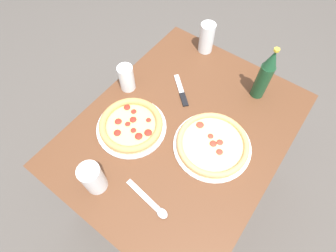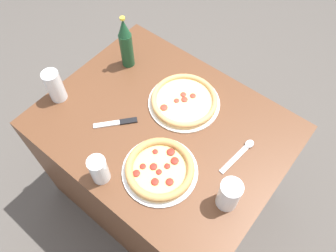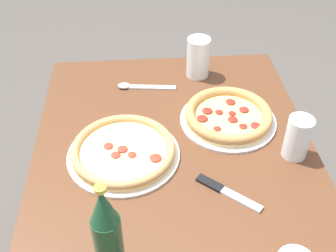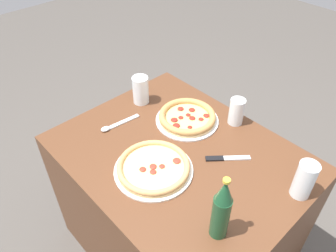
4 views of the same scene
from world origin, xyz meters
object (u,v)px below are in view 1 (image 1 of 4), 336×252
object	(u,v)px
knife	(181,92)
spoon	(153,204)
pizza_veggie	(213,144)
glass_lemonade	(206,39)
pizza_margherita	(131,125)
beer_bottle	(265,75)
glass_water	(127,79)
glass_iced_tea	(93,179)

from	to	relation	value
knife	spoon	xyz separation A→B (m)	(0.48, 0.21, 0.00)
pizza_veggie	glass_lemonade	world-z (taller)	glass_lemonade
pizza_margherita	knife	distance (m)	0.29
glass_lemonade	knife	size ratio (longest dim) A/B	0.98
glass_lemonade	beer_bottle	bearing A→B (deg)	73.60
glass_water	beer_bottle	bearing A→B (deg)	122.69
glass_lemonade	glass_water	distance (m)	0.45
glass_lemonade	glass_iced_tea	distance (m)	0.85
pizza_margherita	glass_water	size ratio (longest dim) A/B	2.32
pizza_margherita	beer_bottle	world-z (taller)	beer_bottle
pizza_veggie	glass_water	distance (m)	0.48
pizza_margherita	glass_iced_tea	bearing A→B (deg)	12.57
pizza_veggie	beer_bottle	world-z (taller)	beer_bottle
glass_lemonade	spoon	bearing A→B (deg)	19.38
beer_bottle	knife	distance (m)	0.37
spoon	glass_water	bearing A→B (deg)	-129.94
knife	spoon	distance (m)	0.53
pizza_margherita	knife	xyz separation A→B (m)	(-0.28, 0.06, -0.02)
knife	glass_lemonade	bearing A→B (deg)	-168.37
glass_water	glass_iced_tea	bearing A→B (deg)	26.97
pizza_veggie	beer_bottle	distance (m)	0.37
glass_water	pizza_veggie	bearing A→B (deg)	86.21
pizza_margherita	glass_water	bearing A→B (deg)	-135.37
pizza_veggie	glass_water	xyz separation A→B (m)	(-0.03, -0.48, 0.04)
pizza_veggie	beer_bottle	xyz separation A→B (m)	(-0.35, 0.02, 0.11)
glass_lemonade	glass_water	bearing A→B (deg)	-20.13
glass_lemonade	knife	world-z (taller)	glass_lemonade
pizza_veggie	beer_bottle	bearing A→B (deg)	176.23
pizza_margherita	spoon	size ratio (longest dim) A/B	1.47
glass_water	beer_bottle	distance (m)	0.60
pizza_margherita	glass_iced_tea	distance (m)	0.28
knife	spoon	world-z (taller)	spoon
pizza_margherita	spoon	distance (m)	0.34
beer_bottle	pizza_margherita	bearing A→B (deg)	-35.54
pizza_veggie	knife	bearing A→B (deg)	-120.74
beer_bottle	knife	bearing A→B (deg)	-55.11
pizza_veggie	glass_lemonade	bearing A→B (deg)	-144.67
beer_bottle	knife	xyz separation A→B (m)	(0.20, -0.28, -0.12)
glass_iced_tea	pizza_margherita	bearing A→B (deg)	-167.43
glass_lemonade	glass_iced_tea	bearing A→B (deg)	4.15
spoon	pizza_margherita	bearing A→B (deg)	-126.36
pizza_margherita	glass_iced_tea	size ratio (longest dim) A/B	2.09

